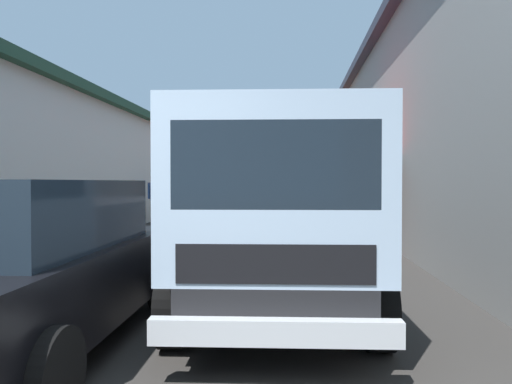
{
  "coord_description": "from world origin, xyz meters",
  "views": [
    {
      "loc": [
        -1.55,
        -1.48,
        1.43
      ],
      "look_at": [
        9.54,
        -0.65,
        1.21
      ],
      "focal_mm": 34.48,
      "sensor_mm": 36.0,
      "label": 1
    }
  ],
  "objects": [
    {
      "name": "fruit_stall_mid_lane",
      "position": [
        17.12,
        -2.42,
        1.86
      ],
      "size": [
        2.76,
        2.76,
        2.37
      ],
      "color": "#9E9EA3",
      "rests_on": "ground"
    },
    {
      "name": "hatchback_car",
      "position": [
        2.45,
        0.81,
        0.74
      ],
      "size": [
        3.94,
        1.97,
        1.45
      ],
      "color": "black",
      "rests_on": "ground"
    },
    {
      "name": "parked_scooter",
      "position": [
        11.77,
        -1.8,
        0.45
      ],
      "size": [
        1.66,
        0.6,
        1.14
      ],
      "color": "black",
      "rests_on": "ground"
    },
    {
      "name": "delivery_truck",
      "position": [
        3.32,
        -1.31,
        1.04
      ],
      "size": [
        4.97,
        2.09,
        2.08
      ],
      "color": "black",
      "rests_on": "ground"
    },
    {
      "name": "fruit_stall_far_left",
      "position": [
        9.29,
        -2.43,
        1.97
      ],
      "size": [
        2.77,
        2.77,
        2.45
      ],
      "color": "#9E9EA3",
      "rests_on": "ground"
    },
    {
      "name": "ground",
      "position": [
        13.5,
        0.0,
        0.0
      ],
      "size": [
        90.0,
        90.0,
        0.0
      ],
      "primitive_type": "plane",
      "color": "#33302D"
    },
    {
      "name": "vendor_by_crates",
      "position": [
        14.76,
        3.08,
        0.95
      ],
      "size": [
        0.32,
        0.63,
        1.64
      ],
      "color": "#665B4C",
      "rests_on": "ground"
    },
    {
      "name": "building_left_whitewash",
      "position": [
        15.75,
        7.12,
        1.93
      ],
      "size": [
        49.8,
        7.5,
        3.84
      ],
      "color": "silver",
      "rests_on": "ground"
    },
    {
      "name": "building_right_concrete",
      "position": [
        15.75,
        -7.12,
        2.64
      ],
      "size": [
        49.8,
        7.5,
        5.26
      ],
      "color": "gray",
      "rests_on": "ground"
    },
    {
      "name": "fruit_stall_near_left",
      "position": [
        19.0,
        2.26,
        1.97
      ],
      "size": [
        2.73,
        2.73,
        2.42
      ],
      "color": "#9E9EA3",
      "rests_on": "ground"
    }
  ]
}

